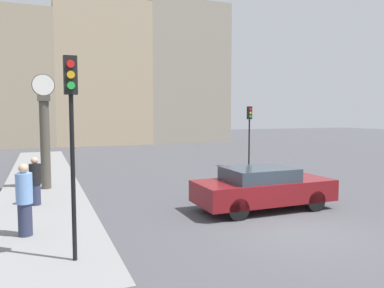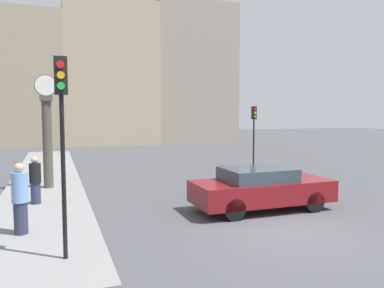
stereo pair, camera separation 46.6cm
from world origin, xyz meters
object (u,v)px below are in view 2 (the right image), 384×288
(sedan_car, at_px, (261,188))
(street_clock, at_px, (47,134))
(traffic_light_near, at_px, (62,117))
(traffic_light_far, at_px, (254,124))
(pedestrian_blue_stripe, at_px, (20,199))
(pedestrian_black_jacket, at_px, (35,180))

(sedan_car, relative_size, street_clock, 1.01)
(traffic_light_near, relative_size, street_clock, 0.91)
(traffic_light_far, relative_size, pedestrian_blue_stripe, 2.01)
(sedan_car, distance_m, pedestrian_blue_stripe, 7.22)
(sedan_car, distance_m, traffic_light_far, 10.23)
(traffic_light_near, bearing_deg, pedestrian_blue_stripe, 115.66)
(sedan_car, bearing_deg, traffic_light_far, 61.89)
(traffic_light_near, height_order, pedestrian_blue_stripe, traffic_light_near)
(street_clock, bearing_deg, sedan_car, -40.23)
(sedan_car, distance_m, traffic_light_near, 7.13)
(sedan_car, height_order, pedestrian_black_jacket, pedestrian_black_jacket)
(street_clock, bearing_deg, traffic_light_near, -86.95)
(traffic_light_near, relative_size, pedestrian_blue_stripe, 2.31)
(traffic_light_near, bearing_deg, street_clock, 93.05)
(traffic_light_far, distance_m, street_clock, 11.83)
(sedan_car, xyz_separation_m, pedestrian_blue_stripe, (-7.20, -0.52, 0.32))
(traffic_light_near, xyz_separation_m, pedestrian_black_jacket, (-0.80, 5.39, -2.17))
(pedestrian_black_jacket, distance_m, pedestrian_blue_stripe, 3.31)
(street_clock, xyz_separation_m, pedestrian_blue_stripe, (-0.57, -6.13, -1.29))
(street_clock, distance_m, pedestrian_blue_stripe, 6.29)
(pedestrian_black_jacket, bearing_deg, sedan_car, -21.70)
(traffic_light_far, bearing_deg, traffic_light_near, -133.60)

